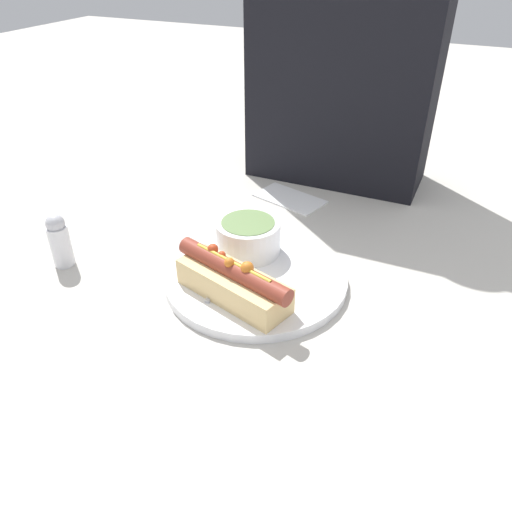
% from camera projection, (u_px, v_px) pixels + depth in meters
% --- Properties ---
extents(ground_plane, '(4.00, 4.00, 0.00)m').
position_uv_depth(ground_plane, '(256.00, 281.00, 0.72)').
color(ground_plane, '#BCB7AD').
extents(dinner_plate, '(0.26, 0.26, 0.01)m').
position_uv_depth(dinner_plate, '(256.00, 278.00, 0.72)').
color(dinner_plate, white).
rests_on(dinner_plate, ground_plane).
extents(hot_dog, '(0.18, 0.10, 0.07)m').
position_uv_depth(hot_dog, '(233.00, 281.00, 0.66)').
color(hot_dog, '#E5C17F').
rests_on(hot_dog, dinner_plate).
extents(soup_bowl, '(0.10, 0.10, 0.05)m').
position_uv_depth(soup_bowl, '(248.00, 236.00, 0.75)').
color(soup_bowl, white).
rests_on(soup_bowl, dinner_plate).
extents(spoon, '(0.04, 0.16, 0.01)m').
position_uv_depth(spoon, '(234.00, 253.00, 0.75)').
color(spoon, '#B7B7BC').
rests_on(spoon, dinner_plate).
extents(napkin, '(0.14, 0.10, 0.01)m').
position_uv_depth(napkin, '(290.00, 198.00, 0.94)').
color(napkin, white).
rests_on(napkin, ground_plane).
extents(salt_shaker, '(0.03, 0.03, 0.09)m').
position_uv_depth(salt_shaker, '(59.00, 240.00, 0.74)').
color(salt_shaker, silver).
rests_on(salt_shaker, ground_plane).
extents(seated_diner, '(0.34, 0.15, 0.59)m').
position_uv_depth(seated_diner, '(347.00, 41.00, 0.89)').
color(seated_diner, black).
rests_on(seated_diner, ground_plane).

